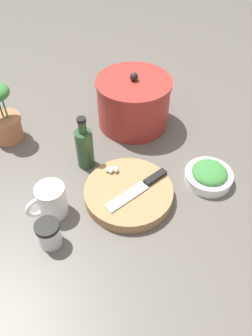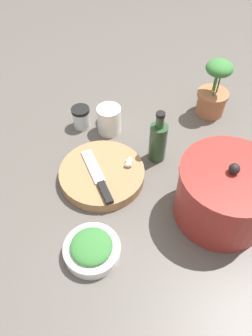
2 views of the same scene
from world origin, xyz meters
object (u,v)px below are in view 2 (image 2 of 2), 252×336
object	(u,v)px
coffee_mug	(109,119)
oil_bottle	(158,141)
chef_knife	(99,179)
garlic_cloves	(128,163)
spice_jar	(81,117)
stock_pot	(225,194)
potted_herb	(214,93)
cutting_board	(102,174)
herb_bowl	(92,249)

from	to	relation	value
coffee_mug	oil_bottle	world-z (taller)	oil_bottle
chef_knife	garlic_cloves	distance (m)	0.11
oil_bottle	garlic_cloves	bearing A→B (deg)	-56.45
spice_jar	stock_pot	size ratio (longest dim) A/B	0.29
chef_knife	stock_pot	xyz separation A→B (m)	(0.10, 0.34, 0.05)
chef_knife	potted_herb	size ratio (longest dim) A/B	1.01
garlic_cloves	chef_knife	bearing A→B (deg)	-56.41
chef_knife	garlic_cloves	bearing A→B (deg)	11.89
coffee_mug	stock_pot	world-z (taller)	stock_pot
coffee_mug	stock_pot	xyz separation A→B (m)	(0.36, 0.32, 0.04)
spice_jar	potted_herb	xyz separation A→B (m)	(-0.07, 0.47, 0.05)
oil_bottle	cutting_board	bearing A→B (deg)	-64.19
cutting_board	herb_bowl	bearing A→B (deg)	-3.97
cutting_board	potted_herb	distance (m)	0.51
chef_knife	stock_pot	size ratio (longest dim) A/B	0.81
herb_bowl	coffee_mug	distance (m)	0.48
garlic_cloves	stock_pot	bearing A→B (deg)	58.33
garlic_cloves	stock_pot	world-z (taller)	stock_pot
garlic_cloves	stock_pot	size ratio (longest dim) A/B	0.16
cutting_board	garlic_cloves	xyz separation A→B (m)	(-0.02, 0.08, 0.03)
oil_bottle	stock_pot	world-z (taller)	stock_pot
oil_bottle	stock_pot	size ratio (longest dim) A/B	0.70
coffee_mug	oil_bottle	xyz separation A→B (m)	(0.14, 0.16, 0.03)
coffee_mug	stock_pot	distance (m)	0.48
garlic_cloves	oil_bottle	size ratio (longest dim) A/B	0.23
chef_knife	spice_jar	bearing A→B (deg)	82.77
chef_knife	oil_bottle	world-z (taller)	oil_bottle
herb_bowl	oil_bottle	distance (m)	0.40
spice_jar	chef_knife	bearing A→B (deg)	14.47
chef_knife	cutting_board	bearing A→B (deg)	56.92
coffee_mug	potted_herb	bearing A→B (deg)	103.75
garlic_cloves	coffee_mug	xyz separation A→B (m)	(-0.20, -0.06, 0.01)
herb_bowl	spice_jar	world-z (taller)	spice_jar
garlic_cloves	potted_herb	xyz separation A→B (m)	(-0.29, 0.31, 0.05)
oil_bottle	coffee_mug	bearing A→B (deg)	-131.05
chef_knife	stock_pot	world-z (taller)	stock_pot
chef_knife	potted_herb	xyz separation A→B (m)	(-0.35, 0.40, 0.05)
potted_herb	chef_knife	bearing A→B (deg)	-48.78
cutting_board	coffee_mug	distance (m)	0.23
herb_bowl	stock_pot	xyz separation A→B (m)	(-0.12, 0.35, 0.06)
spice_jar	oil_bottle	world-z (taller)	oil_bottle
herb_bowl	coffee_mug	size ratio (longest dim) A/B	1.26
chef_knife	coffee_mug	bearing A→B (deg)	62.55
herb_bowl	coffee_mug	xyz separation A→B (m)	(-0.48, 0.04, 0.02)
cutting_board	potted_herb	bearing A→B (deg)	128.64
cutting_board	garlic_cloves	bearing A→B (deg)	105.52
cutting_board	chef_knife	xyz separation A→B (m)	(0.04, -0.01, 0.02)
cutting_board	spice_jar	size ratio (longest dim) A/B	3.39
herb_bowl	cutting_board	bearing A→B (deg)	176.03
herb_bowl	spice_jar	size ratio (longest dim) A/B	1.93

